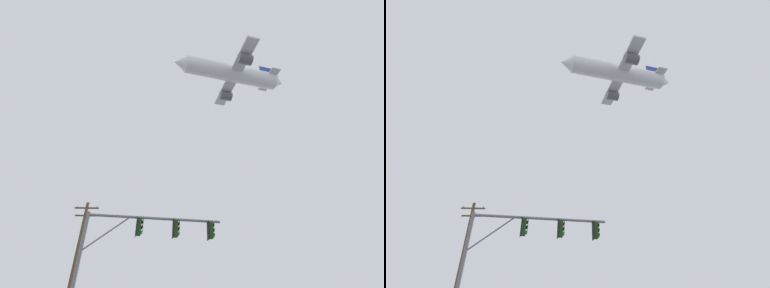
# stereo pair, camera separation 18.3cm
# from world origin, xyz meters

# --- Properties ---
(signal_pole_near) EXTENTS (7.47, 1.30, 5.71)m
(signal_pole_near) POSITION_xyz_m (-2.15, 7.90, 4.49)
(signal_pole_near) COLOR slate
(signal_pole_near) RESTS_ON ground
(utility_pole) EXTENTS (2.20, 0.28, 9.48)m
(utility_pole) POSITION_xyz_m (-8.72, 16.96, 5.04)
(utility_pole) COLOR brown
(utility_pole) RESTS_ON ground
(airplane) EXTENTS (22.63, 17.48, 6.17)m
(airplane) POSITION_xyz_m (9.29, 27.95, 39.79)
(airplane) COLOR white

